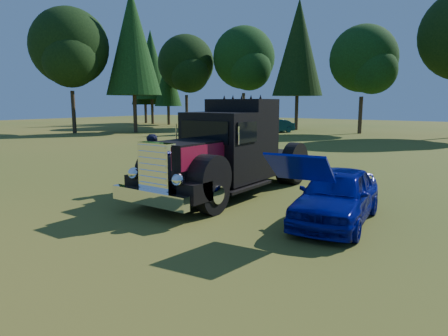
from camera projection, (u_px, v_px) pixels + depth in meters
ground at (181, 203)px, 11.61m from camera, size 120.00×120.00×0.00m
treeline at (360, 47)px, 34.60m from camera, size 74.18×24.04×13.84m
diamond_t_truck at (226, 155)px, 12.49m from camera, size 3.27×7.16×3.00m
hotrod_coupe at (337, 195)px, 9.66m from camera, size 2.06×4.28×1.89m
spectator_near at (187, 162)px, 14.16m from camera, size 0.38×0.58×1.57m
spectator_far at (154, 163)px, 13.15m from camera, size 1.15×1.14×1.87m
distant_teal_car at (275, 126)px, 38.25m from camera, size 2.79×4.03×1.26m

